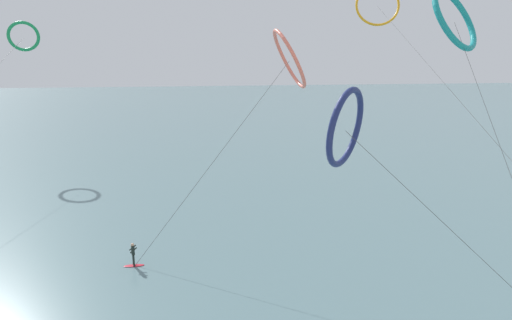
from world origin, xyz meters
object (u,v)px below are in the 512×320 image
(kite_navy, at_px, (346,128))
(kite_amber, at_px, (378,5))
(kite_coral, at_px, (289,59))
(kite_emerald, at_px, (23,37))
(surfer_crimson, at_px, (133,256))
(kite_teal, at_px, (455,20))

(kite_navy, bearing_deg, kite_amber, -164.59)
(kite_coral, relative_size, kite_emerald, 0.30)
(kite_amber, bearing_deg, kite_coral, -112.72)
(kite_amber, bearing_deg, kite_emerald, 178.14)
(surfer_crimson, relative_size, kite_coral, 0.11)
(kite_amber, relative_size, kite_navy, 3.36)
(kite_coral, relative_size, kite_amber, 0.38)
(surfer_crimson, distance_m, kite_navy, 16.99)
(kite_coral, bearing_deg, kite_amber, -33.88)
(kite_amber, distance_m, kite_emerald, 45.71)
(kite_teal, xyz_separation_m, kite_amber, (3.60, 21.79, 3.32))
(kite_coral, height_order, kite_emerald, kite_emerald)
(kite_teal, bearing_deg, kite_emerald, 106.61)
(kite_emerald, relative_size, kite_navy, 4.16)
(kite_amber, bearing_deg, kite_navy, -102.73)
(kite_amber, relative_size, kite_emerald, 0.81)
(surfer_crimson, bearing_deg, kite_navy, -130.88)
(surfer_crimson, xyz_separation_m, kite_amber, (26.75, 23.32, 19.25))
(surfer_crimson, height_order, kite_amber, kite_amber)
(kite_coral, bearing_deg, kite_teal, -88.25)
(surfer_crimson, distance_m, kite_emerald, 42.14)
(kite_coral, distance_m, kite_emerald, 43.97)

